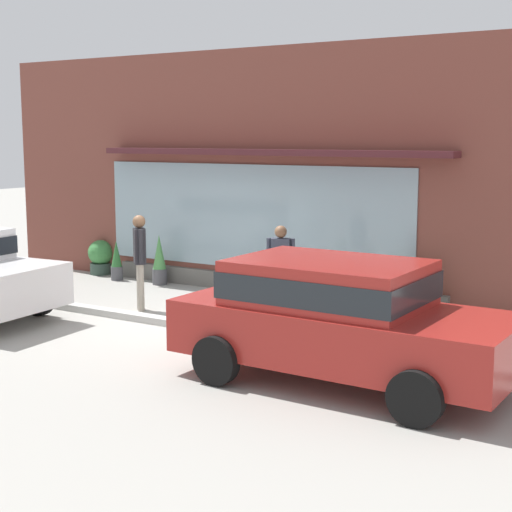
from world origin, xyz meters
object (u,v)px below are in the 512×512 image
at_px(potted_plant_window_right, 117,261).
at_px(potted_plant_corner_tall, 415,288).
at_px(fire_hydrant, 229,293).
at_px(pedestrian_passerby, 140,255).
at_px(potted_plant_low_front, 101,257).
at_px(pedestrian_with_handbag, 282,264).
at_px(potted_plant_window_left, 159,261).
at_px(parked_car_red, 338,314).

relative_size(potted_plant_window_right, potted_plant_corner_tall, 0.94).
xyz_separation_m(fire_hydrant, potted_plant_window_right, (-4.20, 1.81, -0.04)).
xyz_separation_m(pedestrian_passerby, potted_plant_low_front, (-3.26, 2.46, -0.62)).
bearing_deg(pedestrian_with_handbag, potted_plant_window_left, 138.19).
distance_m(pedestrian_passerby, potted_plant_window_right, 3.25).
distance_m(fire_hydrant, potted_plant_corner_tall, 3.29).
bearing_deg(potted_plant_low_front, pedestrian_with_handbag, -15.27).
height_order(pedestrian_passerby, potted_plant_window_right, pedestrian_passerby).
distance_m(parked_car_red, potted_plant_window_left, 7.49).
distance_m(pedestrian_with_handbag, potted_plant_window_left, 4.02).
bearing_deg(parked_car_red, potted_plant_window_left, 147.52).
xyz_separation_m(potted_plant_window_right, potted_plant_corner_tall, (6.91, 0.06, 0.11)).
xyz_separation_m(parked_car_red, potted_plant_window_left, (-6.24, 4.13, -0.40)).
relative_size(fire_hydrant, potted_plant_corner_tall, 0.96).
distance_m(potted_plant_window_left, potted_plant_corner_tall, 5.78).
relative_size(parked_car_red, potted_plant_corner_tall, 4.65).
xyz_separation_m(parked_car_red, potted_plant_low_front, (-8.19, 4.41, -0.50)).
bearing_deg(pedestrian_passerby, pedestrian_with_handbag, 62.34).
bearing_deg(pedestrian_passerby, parked_car_red, 21.05).
distance_m(pedestrian_passerby, potted_plant_window_left, 2.59).
bearing_deg(pedestrian_passerby, potted_plant_window_right, -177.83).
bearing_deg(fire_hydrant, pedestrian_passerby, -171.57).
distance_m(pedestrian_with_handbag, potted_plant_corner_tall, 2.39).
distance_m(fire_hydrant, potted_plant_low_front, 5.48).
relative_size(pedestrian_with_handbag, potted_plant_window_left, 1.52).
distance_m(fire_hydrant, pedestrian_passerby, 1.88).
xyz_separation_m(fire_hydrant, pedestrian_passerby, (-1.77, -0.26, 0.57)).
relative_size(potted_plant_window_left, potted_plant_window_right, 1.22).
bearing_deg(potted_plant_low_front, pedestrian_passerby, -37.00).
bearing_deg(pedestrian_with_handbag, fire_hydrant, -161.62).
bearing_deg(potted_plant_window_right, potted_plant_low_front, 155.23).
relative_size(fire_hydrant, pedestrian_with_handbag, 0.56).
relative_size(pedestrian_with_handbag, parked_car_red, 0.37).
bearing_deg(fire_hydrant, parked_car_red, -34.98).
height_order(pedestrian_with_handbag, parked_car_red, pedestrian_with_handbag).
relative_size(parked_car_red, potted_plant_window_right, 4.97).
height_order(pedestrian_with_handbag, potted_plant_corner_tall, pedestrian_with_handbag).
distance_m(parked_car_red, potted_plant_window_right, 8.41).
xyz_separation_m(fire_hydrant, pedestrian_with_handbag, (0.71, 0.63, 0.49)).
relative_size(fire_hydrant, pedestrian_passerby, 0.51).
bearing_deg(potted_plant_window_left, potted_plant_window_right, -174.49).
xyz_separation_m(pedestrian_passerby, parked_car_red, (4.94, -1.95, -0.13)).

